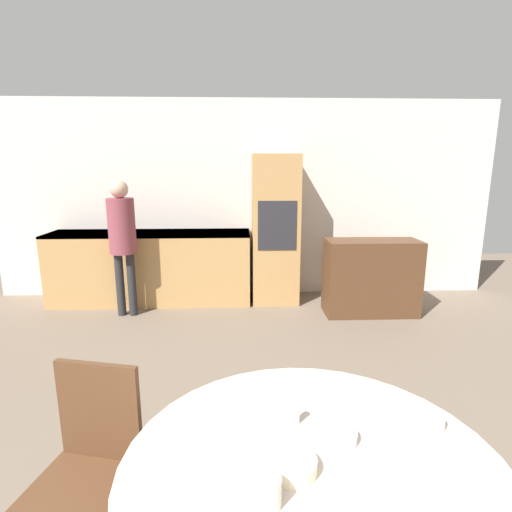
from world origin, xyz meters
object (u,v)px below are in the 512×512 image
dining_table (312,508)px  person_standing (122,233)px  cup (268,492)px  bowl_near (427,420)px  oven_unit (275,230)px  bowl_centre (336,435)px  bowl_far (291,465)px  chair_far_left (90,460)px  sideboard (371,277)px

dining_table → person_standing: 3.78m
cup → bowl_near: size_ratio=0.71×
oven_unit → cup: 4.08m
bowl_near → cup: bearing=-151.3°
bowl_centre → bowl_far: 0.24m
oven_unit → cup: bearing=-95.1°
oven_unit → cup: oven_unit is taller
person_standing → bowl_far: bearing=-65.9°
chair_far_left → cup: size_ratio=9.68×
oven_unit → chair_far_left: 3.78m
sideboard → cup: bearing=-112.7°
bowl_centre → oven_unit: bearing=88.7°
dining_table → cup: (-0.17, -0.17, 0.23)m
dining_table → person_standing: person_standing is taller
cup → bowl_near: bearing=28.7°
cup → oven_unit: bearing=84.9°
dining_table → sideboard: bearing=68.7°
person_standing → bowl_centre: bearing=-62.3°
chair_far_left → person_standing: (-0.72, 3.10, 0.48)m
sideboard → cup: (-1.47, -3.51, 0.32)m
chair_far_left → person_standing: bearing=116.0°
person_standing → cup: size_ratio=16.83×
person_standing → oven_unit: bearing=15.5°
dining_table → chair_far_left: size_ratio=1.47×
cup → dining_table: bearing=45.4°
sideboard → bowl_near: size_ratio=8.14×
oven_unit → person_standing: oven_unit is taller
sideboard → bowl_near: 3.27m
chair_far_left → bowl_centre: chair_far_left is taller
person_standing → dining_table: bearing=-64.6°
oven_unit → sideboard: 1.33m
oven_unit → bowl_near: (0.29, -3.70, -0.20)m
bowl_far → person_standing: bearing=114.1°
cup → bowl_centre: bearing=46.3°
oven_unit → bowl_centre: (-0.09, -3.77, -0.20)m
dining_table → bowl_centre: 0.26m
person_standing → bowl_near: size_ratio=11.91×
oven_unit → cup: (-0.36, -4.06, -0.17)m
sideboard → bowl_centre: size_ratio=6.88×
bowl_centre → bowl_near: bearing=10.6°
person_standing → cup: person_standing is taller
oven_unit → cup: size_ratio=19.95×
oven_unit → dining_table: 3.92m
chair_far_left → bowl_near: chair_far_left is taller
bowl_centre → sideboard: bearing=69.7°
cup → chair_far_left: bearing=147.1°
cup → bowl_centre: 0.40m
bowl_centre → bowl_far: (-0.19, -0.15, 0.00)m
dining_table → bowl_centre: (0.11, 0.12, 0.21)m
dining_table → chair_far_left: (-0.89, 0.30, -0.02)m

